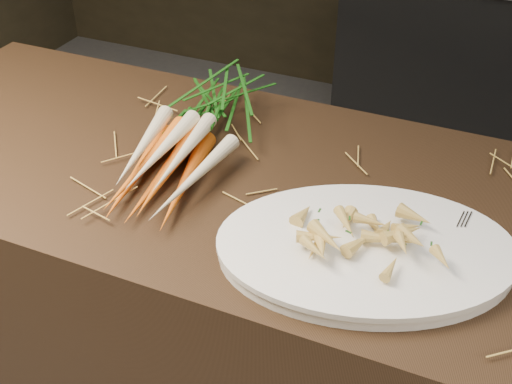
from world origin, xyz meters
TOP-DOWN VIEW (x-y plane):
  - main_counter at (0.00, 0.30)m, footprint 2.40×0.70m
  - straw_bedding at (0.00, 0.30)m, footprint 1.40×0.60m
  - root_veg_bunch at (-0.46, 0.36)m, footprint 0.24×0.58m
  - serving_platter at (-0.03, 0.16)m, footprint 0.58×0.48m
  - roasted_veg_heap at (-0.03, 0.16)m, footprint 0.29×0.25m
  - serving_fork at (0.14, 0.20)m, footprint 0.03×0.19m

SIDE VIEW (x-z plane):
  - main_counter at x=0.00m, z-range 0.00..0.90m
  - straw_bedding at x=0.00m, z-range 0.90..0.92m
  - serving_platter at x=-0.03m, z-range 0.90..0.93m
  - serving_fork at x=0.14m, z-range 0.93..0.93m
  - root_veg_bunch at x=-0.46m, z-range 0.90..1.00m
  - roasted_veg_heap at x=-0.03m, z-range 0.93..0.98m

